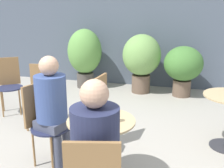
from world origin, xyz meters
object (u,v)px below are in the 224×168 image
(seated_person_1, at_px, (96,149))
(potted_plant_1, at_px, (142,58))
(bistro_chair_4, at_px, (41,90))
(beer_glass_1, at_px, (89,112))
(bistro_chair_0, at_px, (43,117))
(potted_plant_2, at_px, (183,66))
(beer_glass_0, at_px, (98,108))
(bistro_chair_2, at_px, (9,80))
(cafe_table_near, at_px, (101,139))
(seated_person_0, at_px, (52,103))
(beer_glass_2, at_px, (113,115))
(potted_plant_0, at_px, (85,54))
(bistro_chair_3, at_px, (94,104))

(seated_person_1, xyz_separation_m, potted_plant_1, (-0.27, 3.85, -0.00))
(bistro_chair_4, height_order, beer_glass_1, bistro_chair_4)
(bistro_chair_0, xyz_separation_m, potted_plant_2, (1.50, 2.98, 0.07))
(beer_glass_0, height_order, beer_glass_1, beer_glass_1)
(bistro_chair_2, bearing_deg, cafe_table_near, -70.33)
(seated_person_0, height_order, potted_plant_1, seated_person_0)
(cafe_table_near, height_order, potted_plant_2, potted_plant_2)
(cafe_table_near, relative_size, beer_glass_2, 4.85)
(bistro_chair_4, height_order, potted_plant_0, potted_plant_0)
(potted_plant_2, bearing_deg, beer_glass_1, -104.34)
(seated_person_1, height_order, beer_glass_0, seated_person_1)
(seated_person_1, distance_m, beer_glass_2, 0.59)
(seated_person_1, bearing_deg, beer_glass_0, -87.20)
(potted_plant_0, xyz_separation_m, potted_plant_1, (1.31, -0.06, -0.02))
(bistro_chair_4, height_order, potted_plant_2, potted_plant_2)
(seated_person_0, height_order, potted_plant_0, potted_plant_0)
(seated_person_1, relative_size, beer_glass_1, 6.50)
(bistro_chair_2, bearing_deg, beer_glass_0, -69.18)
(bistro_chair_3, bearing_deg, bistro_chair_4, -104.98)
(seated_person_1, relative_size, potted_plant_1, 1.03)
(cafe_table_near, relative_size, bistro_chair_0, 0.75)
(seated_person_0, relative_size, potted_plant_2, 1.23)
(bistro_chair_3, bearing_deg, beer_glass_0, 27.86)
(bistro_chair_3, bearing_deg, potted_plant_1, -179.71)
(bistro_chair_4, relative_size, beer_glass_1, 4.79)
(seated_person_1, distance_m, potted_plant_2, 3.87)
(bistro_chair_2, bearing_deg, potted_plant_0, 32.99)
(beer_glass_1, relative_size, beer_glass_2, 1.35)
(bistro_chair_3, relative_size, seated_person_0, 0.74)
(seated_person_0, bearing_deg, potted_plant_1, 7.04)
(bistro_chair_0, bearing_deg, seated_person_1, -116.38)
(bistro_chair_3, xyz_separation_m, beer_glass_0, (0.28, -0.67, 0.22))
(bistro_chair_4, distance_m, potted_plant_2, 2.92)
(bistro_chair_3, distance_m, seated_person_0, 0.69)
(cafe_table_near, distance_m, bistro_chair_0, 0.79)
(potted_plant_1, xyz_separation_m, potted_plant_2, (0.86, -0.03, -0.12))
(potted_plant_0, distance_m, potted_plant_2, 2.18)
(seated_person_0, distance_m, beer_glass_0, 0.55)
(beer_glass_1, bearing_deg, bistro_chair_4, 135.07)
(bistro_chair_2, distance_m, potted_plant_0, 1.93)
(bistro_chair_4, relative_size, potted_plant_2, 0.91)
(potted_plant_0, bearing_deg, potted_plant_2, -2.48)
(bistro_chair_2, xyz_separation_m, beer_glass_1, (2.05, -1.60, 0.25))
(bistro_chair_0, bearing_deg, bistro_chair_3, -20.79)
(bistro_chair_2, relative_size, seated_person_0, 0.74)
(cafe_table_near, xyz_separation_m, bistro_chair_4, (-1.32, 1.14, 0.06))
(bistro_chair_0, height_order, seated_person_1, seated_person_1)
(bistro_chair_4, xyz_separation_m, beer_glass_1, (1.23, -1.22, 0.25))
(cafe_table_near, height_order, beer_glass_0, beer_glass_0)
(bistro_chair_0, distance_m, potted_plant_2, 3.34)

